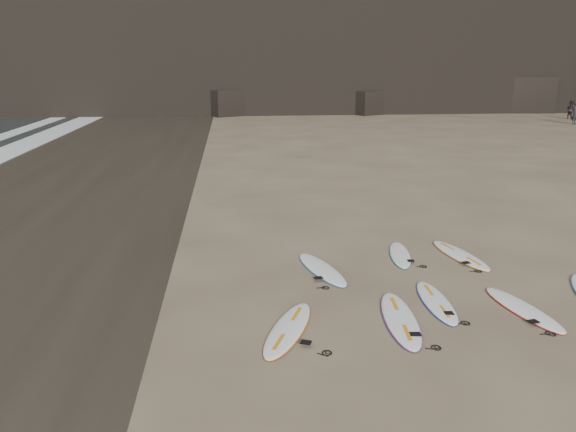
% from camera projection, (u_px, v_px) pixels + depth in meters
% --- Properties ---
extents(ground, '(240.00, 240.00, 0.00)m').
position_uv_depth(ground, '(475.00, 303.00, 12.62)').
color(ground, '#897559').
rests_on(ground, ground).
extents(wet_sand, '(12.00, 200.00, 0.01)m').
position_uv_depth(wet_sand, '(28.00, 206.00, 20.94)').
color(wet_sand, '#383026').
rests_on(wet_sand, ground).
extents(surfboard_0, '(1.55, 2.63, 0.09)m').
position_uv_depth(surfboard_0, '(288.00, 329.00, 11.31)').
color(surfboard_0, white).
rests_on(surfboard_0, ground).
extents(surfboard_1, '(0.92, 2.78, 0.10)m').
position_uv_depth(surfboard_1, '(400.00, 319.00, 11.73)').
color(surfboard_1, white).
rests_on(surfboard_1, ground).
extents(surfboard_2, '(0.68, 2.41, 0.09)m').
position_uv_depth(surfboard_2, '(436.00, 302.00, 12.58)').
color(surfboard_2, white).
rests_on(surfboard_2, ground).
extents(surfboard_3, '(1.06, 2.54, 0.09)m').
position_uv_depth(surfboard_3, '(523.00, 309.00, 12.22)').
color(surfboard_3, white).
rests_on(surfboard_3, ground).
extents(surfboard_5, '(1.30, 2.66, 0.09)m').
position_uv_depth(surfboard_5, '(322.00, 269.00, 14.55)').
color(surfboard_5, white).
rests_on(surfboard_5, ground).
extents(surfboard_6, '(0.93, 2.28, 0.08)m').
position_uv_depth(surfboard_6, '(400.00, 254.00, 15.64)').
color(surfboard_6, white).
rests_on(surfboard_6, ground).
extents(surfboard_7, '(1.10, 2.68, 0.09)m').
position_uv_depth(surfboard_7, '(460.00, 255.00, 15.60)').
color(surfboard_7, white).
rests_on(surfboard_7, ground).
extents(person_a, '(0.83, 0.79, 1.92)m').
position_uv_depth(person_a, '(576.00, 113.00, 47.21)').
color(person_a, black).
rests_on(person_a, ground).
extents(person_b, '(0.92, 1.02, 1.73)m').
position_uv_depth(person_b, '(571.00, 110.00, 51.48)').
color(person_b, black).
rests_on(person_b, ground).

